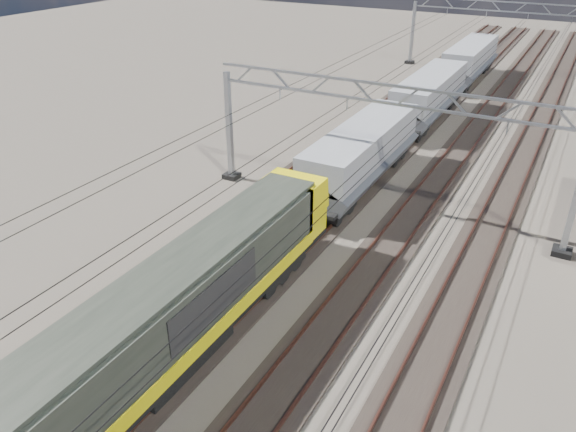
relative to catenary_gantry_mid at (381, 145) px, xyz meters
The scene contains 12 objects.
ground 5.59m from the catenary_gantry_mid, 90.00° to the right, with size 160.00×160.00×0.00m, color #29231F.
track_outer_west 8.17m from the catenary_gantry_mid, 146.31° to the right, with size 2.60×140.00×0.30m.
track_loco 5.89m from the catenary_gantry_mid, 116.57° to the right, with size 2.60×140.00×0.30m.
track_inner_east 5.89m from the catenary_gantry_mid, 63.43° to the right, with size 2.60×140.00×0.30m.
track_outer_east 8.17m from the catenary_gantry_mid, 33.69° to the right, with size 2.60×140.00×0.30m.
catenary_gantry_mid is the anchor object (origin of this frame).
catenary_gantry_far 36.00m from the catenary_gantry_mid, 90.00° to the left, with size 19.90×0.90×7.11m.
overhead_wires 4.40m from the catenary_gantry_mid, 90.00° to the left, with size 12.03×140.00×0.53m.
locomotive 15.27m from the catenary_gantry_mid, 97.57° to the right, with size 2.76×21.10×3.62m.
hopper_wagon_lead 3.71m from the catenary_gantry_mid, 127.12° to the left, with size 3.38×13.00×3.25m.
hopper_wagon_mid 17.04m from the catenary_gantry_mid, 96.77° to the left, with size 3.38×13.00×3.25m.
hopper_wagon_third 31.15m from the catenary_gantry_mid, 93.69° to the left, with size 3.38×13.00×3.25m.
Camera 1 is at (8.90, -22.53, 14.27)m, focal length 35.00 mm.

